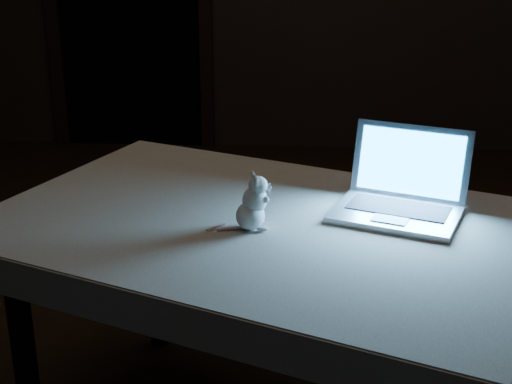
# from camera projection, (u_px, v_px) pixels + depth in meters

# --- Properties ---
(floor) EXTENTS (5.00, 5.00, 0.00)m
(floor) POSITION_uv_depth(u_px,v_px,m) (296.00, 354.00, 2.60)
(floor) COLOR black
(floor) RESTS_ON ground
(table) EXTENTS (1.52, 1.27, 0.69)m
(table) POSITION_uv_depth(u_px,v_px,m) (259.00, 338.00, 2.05)
(table) COLOR black
(table) RESTS_ON floor
(tablecloth) EXTENTS (1.63, 1.36, 0.10)m
(tablecloth) POSITION_uv_depth(u_px,v_px,m) (286.00, 232.00, 1.97)
(tablecloth) COLOR beige
(tablecloth) RESTS_ON table
(laptop) EXTENTS (0.40, 0.37, 0.22)m
(laptop) POSITION_uv_depth(u_px,v_px,m) (398.00, 179.00, 1.90)
(laptop) COLOR #B3B3B7
(laptop) RESTS_ON tablecloth
(plush_mouse) EXTENTS (0.14, 0.14, 0.15)m
(plush_mouse) POSITION_uv_depth(u_px,v_px,m) (250.00, 202.00, 1.85)
(plush_mouse) COLOR white
(plush_mouse) RESTS_ON tablecloth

